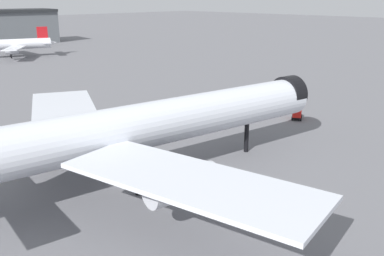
# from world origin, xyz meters

# --- Properties ---
(ground) EXTENTS (900.00, 900.00, 0.00)m
(ground) POSITION_xyz_m (0.00, 0.00, 0.00)
(ground) COLOR slate
(airliner_near_gate) EXTENTS (62.83, 56.90, 16.49)m
(airliner_near_gate) POSITION_xyz_m (1.73, -0.73, 7.26)
(airliner_near_gate) COLOR silver
(airliner_near_gate) RESTS_ON ground
(airliner_far_taxiway) EXTENTS (36.92, 32.81, 11.27)m
(airliner_far_taxiway) POSITION_xyz_m (37.10, 125.11, 4.97)
(airliner_far_taxiway) COLOR silver
(airliner_far_taxiway) RESTS_ON ground
(baggage_tug_wing) EXTENTS (3.57, 3.07, 1.85)m
(baggage_tug_wing) POSITION_xyz_m (41.06, 0.80, 0.97)
(baggage_tug_wing) COLOR black
(baggage_tug_wing) RESTS_ON ground
(traffic_cone_near_nose) EXTENTS (0.63, 0.63, 0.79)m
(traffic_cone_near_nose) POSITION_xyz_m (33.42, 18.04, 0.40)
(traffic_cone_near_nose) COLOR #F2600C
(traffic_cone_near_nose) RESTS_ON ground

